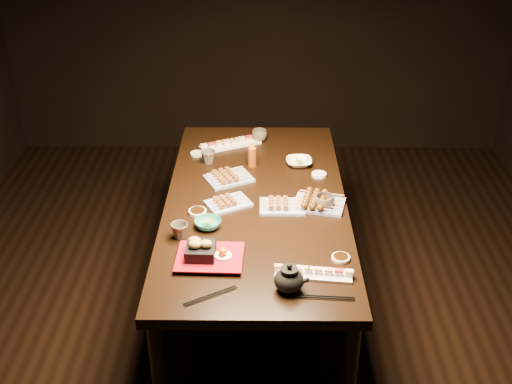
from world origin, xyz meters
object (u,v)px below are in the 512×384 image
(teacup_far_left, at_px, (208,157))
(edamame_bowl_green, at_px, (208,224))
(sushi_platter_far, at_px, (230,142))
(teacup_mid_right, at_px, (324,202))
(edamame_bowl_cream, at_px, (299,162))
(yakitori_plate_left, at_px, (229,175))
(teacup_far_right, at_px, (259,136))
(teacup_near_left, at_px, (180,231))
(teapot, at_px, (289,277))
(condiment_bottle, at_px, (252,154))
(tempura_tray, at_px, (209,250))
(sushi_platter_near, at_px, (314,271))
(yakitori_plate_center, at_px, (228,200))
(yakitori_plate_right, at_px, (282,203))
(dining_table, at_px, (256,261))

(teacup_far_left, bearing_deg, edamame_bowl_green, -85.96)
(sushi_platter_far, relative_size, teacup_mid_right, 3.82)
(sushi_platter_far, relative_size, edamame_bowl_cream, 2.53)
(yakitori_plate_left, distance_m, teacup_far_right, 0.52)
(teacup_near_left, xyz_separation_m, teapot, (0.48, -0.37, 0.02))
(edamame_bowl_green, bearing_deg, sushi_platter_far, 85.77)
(teapot, bearing_deg, edamame_bowl_green, 141.91)
(edamame_bowl_cream, height_order, teacup_far_left, teacup_far_left)
(edamame_bowl_green, height_order, condiment_bottle, condiment_bottle)
(edamame_bowl_green, xyz_separation_m, tempura_tray, (0.03, -0.26, 0.03))
(teacup_far_right, bearing_deg, sushi_platter_near, -80.09)
(yakitori_plate_center, distance_m, teacup_near_left, 0.36)
(sushi_platter_far, distance_m, teacup_near_left, 0.99)
(sushi_platter_far, height_order, edamame_bowl_green, sushi_platter_far)
(sushi_platter_far, xyz_separation_m, teacup_far_right, (0.17, 0.07, 0.01))
(edamame_bowl_cream, xyz_separation_m, tempura_tray, (-0.43, -0.90, 0.04))
(sushi_platter_far, distance_m, tempura_tray, 1.15)
(yakitori_plate_right, bearing_deg, yakitori_plate_left, 134.10)
(sushi_platter_near, height_order, tempura_tray, tempura_tray)
(edamame_bowl_green, distance_m, tempura_tray, 0.27)
(sushi_platter_far, relative_size, condiment_bottle, 2.42)
(edamame_bowl_green, height_order, teacup_far_left, teacup_far_left)
(tempura_tray, xyz_separation_m, teapot, (0.33, -0.20, 0.01))
(dining_table, xyz_separation_m, teacup_far_left, (-0.27, 0.41, 0.41))
(teacup_mid_right, xyz_separation_m, teacup_far_left, (-0.60, 0.49, 0.00))
(edamame_bowl_green, distance_m, teapot, 0.59)
(teacup_far_left, height_order, teacup_far_right, teacup_far_left)
(yakitori_plate_left, xyz_separation_m, teapot, (0.28, -0.93, 0.03))
(edamame_bowl_green, bearing_deg, sushi_platter_near, -37.89)
(sushi_platter_far, xyz_separation_m, yakitori_plate_right, (0.29, -0.70, 0.01))
(tempura_tray, relative_size, teacup_far_left, 3.52)
(yakitori_plate_center, distance_m, yakitori_plate_left, 0.26)
(sushi_platter_near, distance_m, teacup_far_right, 1.34)
(yakitori_plate_right, distance_m, edamame_bowl_green, 0.39)
(yakitori_plate_center, xyz_separation_m, yakitori_plate_right, (0.27, -0.03, 0.00))
(yakitori_plate_center, xyz_separation_m, teacup_near_left, (-0.21, -0.29, 0.01))
(teacup_far_right, bearing_deg, yakitori_plate_center, -101.38)
(teacup_far_right, height_order, teapot, teapot)
(teacup_near_left, bearing_deg, edamame_bowl_green, 35.55)
(tempura_tray, xyz_separation_m, teacup_near_left, (-0.15, 0.18, -0.02))
(sushi_platter_near, height_order, teacup_mid_right, teacup_mid_right)
(yakitori_plate_right, relative_size, tempura_tray, 0.77)
(dining_table, distance_m, edamame_bowl_green, 0.52)
(teacup_near_left, height_order, condiment_bottle, condiment_bottle)
(yakitori_plate_right, height_order, teacup_mid_right, teacup_mid_right)
(sushi_platter_far, height_order, teapot, teapot)
(yakitori_plate_left, height_order, edamame_bowl_cream, yakitori_plate_left)
(yakitori_plate_right, bearing_deg, teacup_near_left, -150.34)
(teacup_near_left, distance_m, teacup_far_left, 0.75)
(teacup_far_right, bearing_deg, teapot, -84.99)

